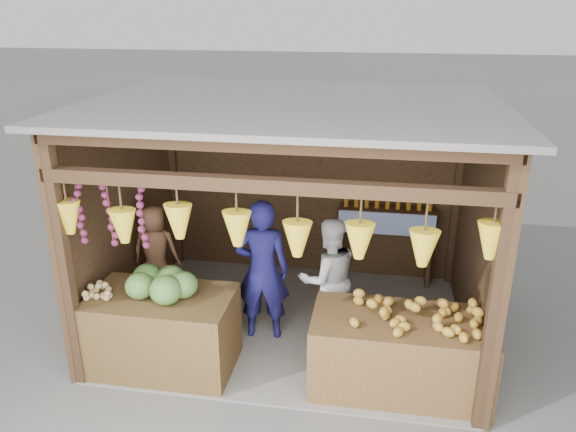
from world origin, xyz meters
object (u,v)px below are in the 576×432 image
(counter_right, at_px, (399,354))
(man_standing, at_px, (262,271))
(counter_left, at_px, (163,332))
(vendor_seated, at_px, (156,251))
(woman_standing, at_px, (328,279))

(counter_right, bearing_deg, man_standing, 155.79)
(counter_left, height_order, vendor_seated, vendor_seated)
(counter_left, relative_size, woman_standing, 1.01)
(vendor_seated, bearing_deg, man_standing, 165.45)
(counter_right, relative_size, woman_standing, 1.20)
(counter_right, xyz_separation_m, vendor_seated, (-2.88, 0.95, 0.46))
(woman_standing, bearing_deg, vendor_seated, -27.71)
(counter_right, bearing_deg, vendor_seated, 161.72)
(man_standing, relative_size, woman_standing, 1.16)
(man_standing, bearing_deg, counter_left, 33.30)
(counter_left, relative_size, man_standing, 0.87)
(counter_left, bearing_deg, counter_right, 1.57)
(counter_right, bearing_deg, counter_left, -178.43)
(counter_right, distance_m, woman_standing, 1.20)
(man_standing, height_order, vendor_seated, man_standing)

